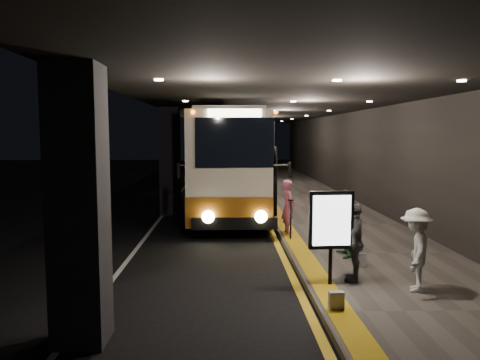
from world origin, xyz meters
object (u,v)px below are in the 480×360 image
object	(u,v)px
coach_third	(227,148)
bag_plain	(336,300)
passenger_waiting_white	(416,250)
passenger_boarding	(288,206)
coach_main	(232,165)
coach_second	(225,156)
passenger_waiting_grey	(354,242)
info_sign	(331,222)
passenger_waiting_green	(344,224)
bag_polka	(360,260)
stanchion_post	(291,220)

from	to	relation	value
coach_third	bag_plain	distance (m)	39.50
passenger_waiting_white	passenger_boarding	bearing A→B (deg)	-139.68
coach_main	coach_third	distance (m)	27.03
coach_second	passenger_waiting_white	world-z (taller)	coach_second
passenger_boarding	coach_third	bearing A→B (deg)	-6.16
coach_main	passenger_waiting_white	bearing A→B (deg)	-71.18
coach_third	passenger_waiting_grey	world-z (taller)	coach_third
info_sign	bag_plain	bearing A→B (deg)	-101.26
info_sign	passenger_waiting_white	bearing A→B (deg)	-17.66
coach_third	passenger_waiting_white	size ratio (longest dim) A/B	7.53
passenger_waiting_green	bag_polka	distance (m)	1.17
coach_third	passenger_boarding	bearing A→B (deg)	-89.07
coach_second	stanchion_post	bearing A→B (deg)	-80.74
coach_third	passenger_waiting_green	world-z (taller)	coach_third
bag_polka	passenger_waiting_grey	bearing A→B (deg)	-112.84
passenger_boarding	bag_polka	bearing A→B (deg)	-172.24
passenger_waiting_green	coach_third	bearing A→B (deg)	-175.84
coach_third	passenger_waiting_grey	distance (m)	37.86
passenger_boarding	bag_plain	distance (m)	6.66
bag_plain	stanchion_post	bearing A→B (deg)	90.50
stanchion_post	passenger_waiting_green	bearing A→B (deg)	-62.21
bag_plain	stanchion_post	distance (m)	5.70
coach_main	info_sign	distance (m)	11.17
passenger_waiting_grey	coach_third	bearing A→B (deg)	-157.52
passenger_boarding	info_sign	bearing A→B (deg)	172.70
bag_plain	info_sign	xyz separation A→B (m)	(0.20, 1.40, 1.18)
passenger_waiting_white	info_sign	distance (m)	1.76
passenger_waiting_green	stanchion_post	size ratio (longest dim) A/B	1.46
passenger_boarding	passenger_waiting_grey	xyz separation A→B (m)	(0.78, -4.94, -0.01)
passenger_waiting_green	stanchion_post	xyz separation A→B (m)	(-1.08, 2.05, -0.27)
coach_second	passenger_boarding	xyz separation A→B (m)	(2.04, -18.45, -0.72)
coach_main	info_sign	world-z (taller)	coach_main
coach_second	bag_plain	bearing A→B (deg)	-81.94
passenger_boarding	passenger_waiting_grey	world-z (taller)	passenger_boarding
bag_plain	info_sign	world-z (taller)	info_sign
passenger_waiting_green	passenger_waiting_grey	world-z (taller)	passenger_waiting_green
coach_second	passenger_boarding	world-z (taller)	coach_second
bag_polka	coach_main	bearing A→B (deg)	106.94
passenger_waiting_white	stanchion_post	xyz separation A→B (m)	(-1.89, 4.71, -0.25)
passenger_waiting_grey	passenger_boarding	bearing A→B (deg)	-152.65
bag_plain	coach_main	bearing A→B (deg)	97.97
passenger_boarding	info_sign	distance (m)	5.25
passenger_waiting_white	coach_main	bearing A→B (deg)	-140.33
coach_main	passenger_waiting_grey	size ratio (longest dim) A/B	7.70
passenger_waiting_green	bag_plain	xyz separation A→B (m)	(-1.03, -3.63, -0.71)
passenger_boarding	bag_polka	world-z (taller)	passenger_boarding
passenger_waiting_grey	info_sign	world-z (taller)	info_sign
passenger_boarding	coach_second	bearing A→B (deg)	-3.19
coach_third	bag_polka	size ratio (longest dim) A/B	38.77
bag_polka	coach_third	bearing A→B (deg)	94.86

